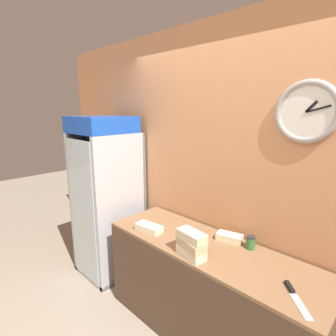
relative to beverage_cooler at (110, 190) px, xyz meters
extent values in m
cube|color=tan|center=(1.42, 0.34, 0.33)|extent=(5.20, 0.06, 2.70)
torus|color=gray|center=(1.96, 0.30, 0.92)|extent=(0.43, 0.05, 0.43)
cylinder|color=silver|center=(1.96, 0.30, 0.92)|extent=(0.35, 0.01, 0.35)
cube|color=black|center=(1.99, 0.29, 0.96)|extent=(0.07, 0.01, 0.08)
cube|color=black|center=(2.03, 0.29, 0.94)|extent=(0.15, 0.01, 0.05)
cube|color=#4C3828|center=(1.42, -0.01, -0.60)|extent=(1.88, 0.61, 0.84)
cube|color=brown|center=(1.42, -0.01, -0.17)|extent=(1.88, 0.61, 0.02)
cube|color=#B2B7BC|center=(0.00, 0.27, -0.17)|extent=(0.62, 0.04, 1.70)
cube|color=#B2B7BC|center=(-0.29, -0.04, -0.17)|extent=(0.05, 0.66, 1.70)
cube|color=#B2B7BC|center=(0.29, -0.04, -0.17)|extent=(0.05, 0.66, 1.70)
cube|color=#B2B7BC|center=(0.00, -0.04, -0.99)|extent=(0.62, 0.66, 0.05)
cube|color=white|center=(0.00, 0.24, -0.17)|extent=(0.52, 0.02, 1.60)
cube|color=silver|center=(0.00, -0.37, -0.17)|extent=(0.52, 0.01, 1.60)
cube|color=blue|center=(0.00, -0.07, 0.77)|extent=(0.62, 0.59, 0.18)
cube|color=silver|center=(0.00, -0.06, -0.54)|extent=(0.50, 0.54, 0.01)
cube|color=silver|center=(0.00, -0.06, -0.16)|extent=(0.50, 0.54, 0.01)
cube|color=silver|center=(0.00, -0.06, 0.22)|extent=(0.50, 0.54, 0.01)
cylinder|color=#B2231E|center=(0.12, -0.28, 0.30)|extent=(0.08, 0.08, 0.15)
cylinder|color=#B2231E|center=(0.12, -0.28, 0.41)|extent=(0.03, 0.03, 0.06)
cylinder|color=#B2231E|center=(0.06, -0.28, -0.07)|extent=(0.07, 0.07, 0.17)
cylinder|color=#B2231E|center=(0.06, -0.28, 0.06)|extent=(0.03, 0.03, 0.07)
cylinder|color=#2D6B38|center=(-0.05, -0.28, -0.46)|extent=(0.08, 0.08, 0.13)
cylinder|color=#2D6B38|center=(-0.05, -0.28, -0.37)|extent=(0.03, 0.03, 0.06)
cylinder|color=gold|center=(-0.16, -0.28, -0.07)|extent=(0.07, 0.07, 0.16)
cylinder|color=gold|center=(-0.16, -0.28, 0.04)|extent=(0.03, 0.03, 0.07)
cylinder|color=navy|center=(0.12, -0.29, -0.46)|extent=(0.06, 0.06, 0.14)
cylinder|color=navy|center=(0.12, -0.29, -0.36)|extent=(0.03, 0.03, 0.06)
cylinder|color=navy|center=(-0.19, -0.29, -0.47)|extent=(0.06, 0.06, 0.13)
cylinder|color=navy|center=(-0.19, -0.29, -0.37)|extent=(0.02, 0.02, 0.06)
cylinder|color=#B2BCCC|center=(0.18, -0.28, -0.07)|extent=(0.07, 0.07, 0.16)
cylinder|color=#B2BCCC|center=(0.18, -0.28, 0.04)|extent=(0.03, 0.03, 0.07)
cylinder|color=orange|center=(-0.18, -0.28, 0.31)|extent=(0.08, 0.08, 0.16)
cylinder|color=orange|center=(-0.18, -0.28, 0.42)|extent=(0.03, 0.03, 0.07)
cylinder|color=#2D6B38|center=(-0.04, -0.28, 0.30)|extent=(0.07, 0.07, 0.15)
cylinder|color=#2D6B38|center=(-0.04, -0.28, 0.42)|extent=(0.03, 0.03, 0.07)
cube|color=beige|center=(1.43, -0.23, -0.12)|extent=(0.25, 0.15, 0.07)
cube|color=tan|center=(1.43, -0.23, -0.05)|extent=(0.25, 0.16, 0.07)
cube|color=beige|center=(1.43, -0.23, 0.02)|extent=(0.25, 0.14, 0.07)
cube|color=beige|center=(0.88, -0.18, -0.12)|extent=(0.26, 0.15, 0.06)
cube|color=beige|center=(1.50, 0.19, -0.12)|extent=(0.23, 0.16, 0.06)
cube|color=silver|center=(2.20, -0.19, -0.15)|extent=(0.17, 0.18, 0.00)
cube|color=black|center=(2.10, -0.08, -0.14)|extent=(0.09, 0.09, 0.02)
cylinder|color=#336B38|center=(1.69, 0.19, -0.11)|extent=(0.07, 0.07, 0.09)
cylinder|color=#262628|center=(1.69, 0.19, -0.06)|extent=(0.07, 0.07, 0.01)
camera|label=1|loc=(2.55, -1.63, 0.95)|focal=28.00mm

